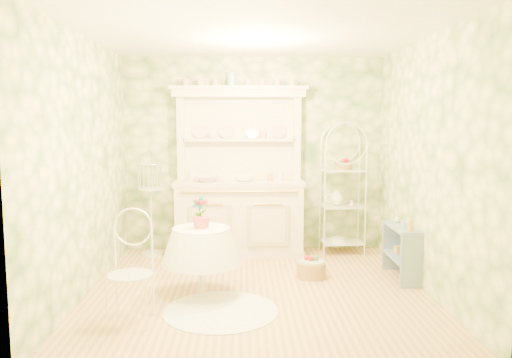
{
  "coord_description": "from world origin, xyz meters",
  "views": [
    {
      "loc": [
        -0.16,
        -5.21,
        1.8
      ],
      "look_at": [
        0.0,
        0.5,
        1.15
      ],
      "focal_mm": 35.0,
      "sensor_mm": 36.0,
      "label": 1
    }
  ],
  "objects_px": {
    "birdcage_stand": "(151,202)",
    "floor_basket": "(311,269)",
    "side_shelf": "(402,255)",
    "cafe_chair": "(130,281)",
    "bakers_rack": "(342,188)",
    "kitchen_dresser": "(239,171)",
    "round_table": "(202,263)"
  },
  "relations": [
    {
      "from": "kitchen_dresser",
      "to": "side_shelf",
      "type": "bearing_deg",
      "value": -31.77
    },
    {
      "from": "round_table",
      "to": "floor_basket",
      "type": "bearing_deg",
      "value": 24.3
    },
    {
      "from": "round_table",
      "to": "birdcage_stand",
      "type": "height_order",
      "value": "birdcage_stand"
    },
    {
      "from": "round_table",
      "to": "birdcage_stand",
      "type": "bearing_deg",
      "value": 116.83
    },
    {
      "from": "bakers_rack",
      "to": "floor_basket",
      "type": "distance_m",
      "value": 1.49
    },
    {
      "from": "bakers_rack",
      "to": "side_shelf",
      "type": "relative_size",
      "value": 2.75
    },
    {
      "from": "floor_basket",
      "to": "cafe_chair",
      "type": "bearing_deg",
      "value": -144.3
    },
    {
      "from": "round_table",
      "to": "cafe_chair",
      "type": "relative_size",
      "value": 0.87
    },
    {
      "from": "side_shelf",
      "to": "birdcage_stand",
      "type": "height_order",
      "value": "birdcage_stand"
    },
    {
      "from": "round_table",
      "to": "cafe_chair",
      "type": "height_order",
      "value": "cafe_chair"
    },
    {
      "from": "kitchen_dresser",
      "to": "birdcage_stand",
      "type": "relative_size",
      "value": 1.55
    },
    {
      "from": "side_shelf",
      "to": "kitchen_dresser",
      "type": "bearing_deg",
      "value": 150.95
    },
    {
      "from": "birdcage_stand",
      "to": "floor_basket",
      "type": "distance_m",
      "value": 2.37
    },
    {
      "from": "kitchen_dresser",
      "to": "birdcage_stand",
      "type": "bearing_deg",
      "value": -177.36
    },
    {
      "from": "kitchen_dresser",
      "to": "side_shelf",
      "type": "xyz_separation_m",
      "value": [
        1.88,
        -1.16,
        -0.86
      ]
    },
    {
      "from": "round_table",
      "to": "cafe_chair",
      "type": "bearing_deg",
      "value": -127.82
    },
    {
      "from": "kitchen_dresser",
      "to": "floor_basket",
      "type": "distance_m",
      "value": 1.73
    },
    {
      "from": "side_shelf",
      "to": "cafe_chair",
      "type": "relative_size",
      "value": 0.84
    },
    {
      "from": "bakers_rack",
      "to": "side_shelf",
      "type": "distance_m",
      "value": 1.41
    },
    {
      "from": "kitchen_dresser",
      "to": "round_table",
      "type": "distance_m",
      "value": 1.88
    },
    {
      "from": "side_shelf",
      "to": "cafe_chair",
      "type": "xyz_separation_m",
      "value": [
        -2.84,
        -1.23,
        0.11
      ]
    },
    {
      "from": "birdcage_stand",
      "to": "floor_basket",
      "type": "xyz_separation_m",
      "value": [
        2.03,
        -1.04,
        -0.64
      ]
    },
    {
      "from": "side_shelf",
      "to": "cafe_chair",
      "type": "bearing_deg",
      "value": -153.86
    },
    {
      "from": "side_shelf",
      "to": "round_table",
      "type": "distance_m",
      "value": 2.32
    },
    {
      "from": "kitchen_dresser",
      "to": "birdcage_stand",
      "type": "height_order",
      "value": "kitchen_dresser"
    },
    {
      "from": "floor_basket",
      "to": "bakers_rack",
      "type": "bearing_deg",
      "value": 62.65
    },
    {
      "from": "side_shelf",
      "to": "floor_basket",
      "type": "distance_m",
      "value": 1.05
    },
    {
      "from": "cafe_chair",
      "to": "floor_basket",
      "type": "bearing_deg",
      "value": 36.26
    },
    {
      "from": "cafe_chair",
      "to": "birdcage_stand",
      "type": "xyz_separation_m",
      "value": [
        -0.23,
        2.34,
        0.35
      ]
    },
    {
      "from": "kitchen_dresser",
      "to": "floor_basket",
      "type": "height_order",
      "value": "kitchen_dresser"
    },
    {
      "from": "side_shelf",
      "to": "round_table",
      "type": "xyz_separation_m",
      "value": [
        -2.26,
        -0.49,
        0.06
      ]
    },
    {
      "from": "cafe_chair",
      "to": "bakers_rack",
      "type": "bearing_deg",
      "value": 45.92
    }
  ]
}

